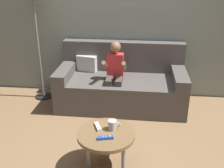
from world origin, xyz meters
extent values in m
cube|color=gray|center=(0.00, 1.81, 1.25)|extent=(5.08, 0.05, 2.50)
cube|color=#56514C|center=(0.05, 1.36, 0.20)|extent=(1.71, 0.80, 0.41)
cube|color=#56514C|center=(0.05, 1.68, 0.62)|extent=(1.71, 0.16, 0.43)
cube|color=#56514C|center=(-0.72, 1.36, 0.47)|extent=(0.18, 0.80, 0.13)
cube|color=#56514C|center=(0.82, 1.36, 0.47)|extent=(0.18, 0.80, 0.13)
cube|color=silver|center=(-0.46, 1.60, 0.52)|extent=(0.31, 0.19, 0.23)
cylinder|color=#4C4238|center=(-0.09, 1.06, 0.20)|extent=(0.07, 0.07, 0.41)
cylinder|color=#4C4238|center=(0.03, 1.06, 0.20)|extent=(0.07, 0.07, 0.41)
cube|color=#4C4238|center=(-0.09, 1.19, 0.44)|extent=(0.08, 0.26, 0.08)
cube|color=#4C4238|center=(0.03, 1.19, 0.44)|extent=(0.08, 0.26, 0.08)
cube|color=red|center=(-0.03, 1.32, 0.60)|extent=(0.21, 0.12, 0.32)
cylinder|color=#936B4C|center=(-0.15, 1.20, 0.64)|extent=(0.05, 0.23, 0.18)
cylinder|color=#936B4C|center=(0.10, 1.20, 0.64)|extent=(0.05, 0.23, 0.18)
sphere|color=#936B4C|center=(-0.03, 1.32, 0.85)|extent=(0.14, 0.14, 0.14)
cylinder|color=brown|center=(0.02, 0.05, 0.38)|extent=(0.54, 0.54, 0.04)
cylinder|color=gray|center=(-0.15, 0.00, 0.18)|extent=(0.04, 0.04, 0.36)
cylinder|color=gray|center=(0.18, 0.00, 0.18)|extent=(0.04, 0.04, 0.36)
cylinder|color=gray|center=(0.02, 0.22, 0.18)|extent=(0.04, 0.04, 0.36)
cube|color=white|center=(-0.07, 0.13, 0.41)|extent=(0.09, 0.14, 0.02)
cylinder|color=#99999E|center=(-0.06, 0.09, 0.42)|extent=(0.02, 0.02, 0.00)
cylinder|color=silver|center=(-0.07, 0.12, 0.42)|extent=(0.01, 0.01, 0.00)
cylinder|color=silver|center=(-0.08, 0.14, 0.42)|extent=(0.01, 0.01, 0.00)
cube|color=blue|center=(0.03, -0.05, 0.41)|extent=(0.14, 0.07, 0.02)
cylinder|color=#99999E|center=(0.06, -0.04, 0.42)|extent=(0.02, 0.02, 0.00)
cylinder|color=silver|center=(0.03, -0.04, 0.42)|extent=(0.01, 0.01, 0.00)
cylinder|color=silver|center=(0.01, -0.05, 0.42)|extent=(0.01, 0.01, 0.00)
cylinder|color=silver|center=(0.07, 0.11, 0.44)|extent=(0.08, 0.08, 0.09)
torus|color=silver|center=(0.12, 0.11, 0.45)|extent=(0.06, 0.01, 0.06)
cylinder|color=black|center=(-1.12, 1.48, 0.01)|extent=(0.24, 0.24, 0.02)
cylinder|color=slate|center=(-1.12, 1.48, 0.75)|extent=(0.03, 0.03, 1.46)
camera|label=1|loc=(0.30, -1.99, 1.78)|focal=42.89mm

